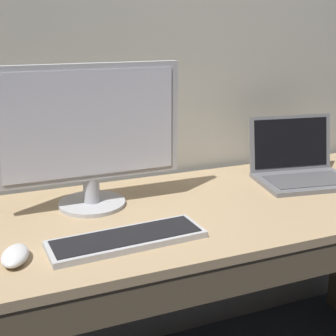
% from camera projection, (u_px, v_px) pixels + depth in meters
% --- Properties ---
extents(desk, '(1.75, 0.68, 0.77)m').
position_uv_depth(desk, '(209.00, 262.00, 1.56)').
color(desk, tan).
rests_on(desk, ground).
extents(laptop_space_gray, '(0.38, 0.33, 0.22)m').
position_uv_depth(laptop_space_gray, '(301.00, 168.00, 1.74)').
color(laptop_space_gray, slate).
rests_on(laptop_space_gray, desk).
extents(external_monitor, '(0.58, 0.21, 0.45)m').
position_uv_depth(external_monitor, '(89.00, 133.00, 1.42)').
color(external_monitor, '#B7B7BC').
rests_on(external_monitor, desk).
extents(wired_keyboard, '(0.43, 0.16, 0.02)m').
position_uv_depth(wired_keyboard, '(127.00, 239.00, 1.25)').
color(wired_keyboard, '#BCBCC1').
rests_on(wired_keyboard, desk).
extents(computer_mouse, '(0.09, 0.13, 0.03)m').
position_uv_depth(computer_mouse, '(15.00, 255.00, 1.15)').
color(computer_mouse, white).
rests_on(computer_mouse, desk).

